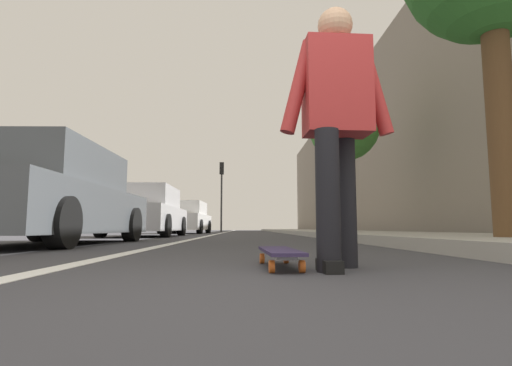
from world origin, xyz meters
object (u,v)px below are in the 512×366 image
Objects in this scene: street_tree_mid at (344,127)px; parked_car_near at (49,198)px; skateboard at (280,253)px; skater_person at (336,116)px; traffic_light at (222,184)px; parked_car_mid at (146,213)px; parked_car_far at (186,218)px.

parked_car_near is at bearing 133.98° from street_tree_mid.
skateboard is 0.52× the size of skater_person.
parked_car_near is 0.98× the size of traffic_light.
street_tree_mid is (9.42, -2.81, 3.24)m from skateboard.
skateboard is 24.38m from traffic_light.
traffic_light is (24.12, 1.77, 3.08)m from skateboard.
skateboard is 0.19× the size of parked_car_mid.
skater_person is (-0.15, -0.35, 0.84)m from skateboard.
skater_person reaches higher than skateboard.
skater_person is at bearing 165.56° from street_tree_mid.
skateboard is at bearing -138.49° from parked_car_near.
street_tree_mid is (-0.19, -6.00, 2.63)m from parked_car_mid.
parked_car_far is (6.94, -0.20, 0.00)m from parked_car_mid.
parked_car_far is 8.05m from traffic_light.
traffic_light reaches higher than parked_car_far.
parked_car_far is (16.55, 2.99, 0.61)m from skateboard.
traffic_light reaches higher than skateboard.
parked_car_far is at bearing 170.87° from traffic_light.
skater_person is 0.35× the size of traffic_light.
parked_car_far is 0.96× the size of traffic_light.
parked_car_far is at bearing 11.30° from skater_person.
parked_car_far reaches higher than parked_car_near.
parked_car_mid is at bearing 88.15° from street_tree_mid.
skateboard is 4.87m from parked_car_near.
traffic_light is at bearing -9.13° from parked_car_far.
parked_car_near is at bearing 176.02° from traffic_light.
skater_person reaches higher than parked_car_near.
parked_car_near is at bearing 43.28° from skater_person.
skater_person is 0.36× the size of parked_car_near.
parked_car_mid is 1.01× the size of parked_car_far.
skateboard is 0.19× the size of parked_car_near.
parked_car_mid is at bearing 174.42° from traffic_light.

